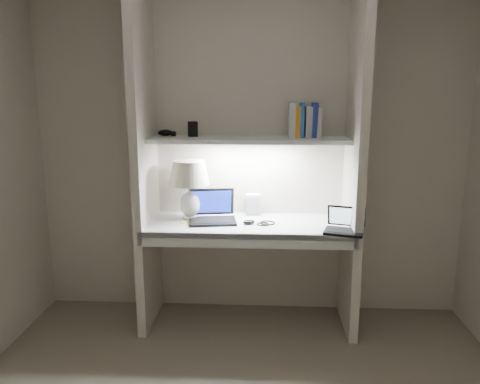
# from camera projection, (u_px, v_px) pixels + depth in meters

# --- Properties ---
(back_wall) EXTENTS (3.20, 0.01, 2.50)m
(back_wall) POSITION_uv_depth(u_px,v_px,m) (250.00, 151.00, 3.50)
(back_wall) COLOR beige
(back_wall) RESTS_ON floor
(alcove_panel_left) EXTENTS (0.06, 0.55, 2.50)m
(alcove_panel_left) POSITION_uv_depth(u_px,v_px,m) (144.00, 155.00, 3.27)
(alcove_panel_left) COLOR beige
(alcove_panel_left) RESTS_ON floor
(alcove_panel_right) EXTENTS (0.06, 0.55, 2.50)m
(alcove_panel_right) POSITION_uv_depth(u_px,v_px,m) (355.00, 156.00, 3.19)
(alcove_panel_right) COLOR beige
(alcove_panel_right) RESTS_ON floor
(desk) EXTENTS (1.40, 0.55, 0.04)m
(desk) POSITION_uv_depth(u_px,v_px,m) (248.00, 225.00, 3.34)
(desk) COLOR white
(desk) RESTS_ON alcove_panel_left
(desk_apron) EXTENTS (1.46, 0.03, 0.10)m
(desk_apron) POSITION_uv_depth(u_px,v_px,m) (247.00, 241.00, 3.09)
(desk_apron) COLOR silver
(desk_apron) RESTS_ON desk
(shelf) EXTENTS (1.40, 0.36, 0.03)m
(shelf) POSITION_uv_depth(u_px,v_px,m) (249.00, 140.00, 3.30)
(shelf) COLOR silver
(shelf) RESTS_ON back_wall
(strip_light) EXTENTS (0.60, 0.04, 0.02)m
(strip_light) POSITION_uv_depth(u_px,v_px,m) (249.00, 143.00, 3.31)
(strip_light) COLOR white
(strip_light) RESTS_ON shelf
(table_lamp) EXTENTS (0.29, 0.29, 0.43)m
(table_lamp) POSITION_uv_depth(u_px,v_px,m) (189.00, 180.00, 3.37)
(table_lamp) COLOR white
(table_lamp) RESTS_ON desk
(laptop_main) EXTENTS (0.37, 0.33, 0.22)m
(laptop_main) POSITION_uv_depth(u_px,v_px,m) (212.00, 214.00, 3.37)
(laptop_main) COLOR black
(laptop_main) RESTS_ON desk
(laptop_netbook) EXTENTS (0.30, 0.28, 0.16)m
(laptop_netbook) POSITION_uv_depth(u_px,v_px,m) (345.00, 226.00, 3.11)
(laptop_netbook) COLOR black
(laptop_netbook) RESTS_ON desk
(speaker) EXTENTS (0.12, 0.09, 0.16)m
(speaker) POSITION_uv_depth(u_px,v_px,m) (253.00, 204.00, 3.54)
(speaker) COLOR silver
(speaker) RESTS_ON desk
(mouse) EXTENTS (0.10, 0.09, 0.03)m
(mouse) POSITION_uv_depth(u_px,v_px,m) (249.00, 222.00, 3.29)
(mouse) COLOR black
(mouse) RESTS_ON desk
(cable_coil) EXTENTS (0.13, 0.13, 0.01)m
(cable_coil) POSITION_uv_depth(u_px,v_px,m) (267.00, 223.00, 3.30)
(cable_coil) COLOR black
(cable_coil) RESTS_ON desk
(sticky_note) EXTENTS (0.10, 0.10, 0.00)m
(sticky_note) POSITION_uv_depth(u_px,v_px,m) (187.00, 223.00, 3.31)
(sticky_note) COLOR yellow
(sticky_note) RESTS_ON desk
(book_row) EXTENTS (0.23, 0.16, 0.24)m
(book_row) POSITION_uv_depth(u_px,v_px,m) (304.00, 121.00, 3.33)
(book_row) COLOR #BABABA
(book_row) RESTS_ON shelf
(shelf_box) EXTENTS (0.08, 0.07, 0.11)m
(shelf_box) POSITION_uv_depth(u_px,v_px,m) (193.00, 129.00, 3.37)
(shelf_box) COLOR black
(shelf_box) RESTS_ON shelf
(shelf_gadget) EXTENTS (0.13, 0.10, 0.05)m
(shelf_gadget) POSITION_uv_depth(u_px,v_px,m) (165.00, 133.00, 3.41)
(shelf_gadget) COLOR black
(shelf_gadget) RESTS_ON shelf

